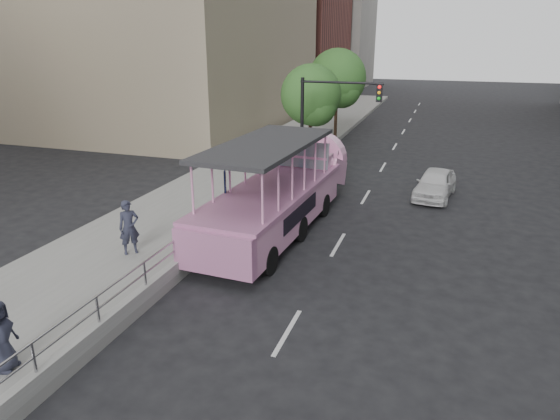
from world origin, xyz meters
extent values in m
plane|color=black|center=(0.00, 0.00, 0.00)|extent=(160.00, 160.00, 0.00)
cube|color=gray|center=(-5.75, 10.00, 0.15)|extent=(5.50, 80.00, 0.30)
cube|color=#A6A7A1|center=(-3.12, 2.00, 0.48)|extent=(0.24, 30.00, 0.36)
cylinder|color=#A6A5AA|center=(-3.12, -6.00, 1.01)|extent=(0.07, 0.07, 0.70)
cylinder|color=#A6A5AA|center=(-3.12, -4.00, 1.01)|extent=(0.07, 0.07, 0.70)
cylinder|color=#A6A5AA|center=(-3.12, -2.00, 1.01)|extent=(0.07, 0.07, 0.70)
cylinder|color=#A6A5AA|center=(-3.12, 0.00, 1.01)|extent=(0.07, 0.07, 0.70)
cylinder|color=#A6A5AA|center=(-3.12, 2.00, 1.01)|extent=(0.07, 0.07, 0.70)
cylinder|color=#A6A5AA|center=(-3.12, 4.00, 1.01)|extent=(0.07, 0.07, 0.70)
cylinder|color=#A6A5AA|center=(-3.12, 6.00, 1.01)|extent=(0.07, 0.07, 0.70)
cylinder|color=#A6A5AA|center=(-3.12, 8.00, 1.01)|extent=(0.07, 0.07, 0.70)
cylinder|color=#A6A5AA|center=(-3.12, 10.00, 1.01)|extent=(0.07, 0.07, 0.70)
cylinder|color=#A6A5AA|center=(-3.12, 12.00, 1.01)|extent=(0.07, 0.07, 0.70)
cylinder|color=#A6A5AA|center=(-3.12, 2.00, 1.01)|extent=(0.06, 22.00, 0.06)
cylinder|color=#A6A5AA|center=(-3.12, 2.00, 1.34)|extent=(0.06, 22.00, 0.06)
cylinder|color=black|center=(-2.92, 1.07, 0.47)|extent=(0.42, 0.96, 0.95)
cylinder|color=black|center=(-0.61, 0.95, 0.47)|extent=(0.42, 0.96, 0.95)
cylinder|color=black|center=(-2.77, 4.01, 0.47)|extent=(0.42, 0.96, 0.95)
cylinder|color=black|center=(-0.46, 3.89, 0.47)|extent=(0.42, 0.96, 0.95)
cylinder|color=black|center=(-2.61, 6.95, 0.47)|extent=(0.42, 0.96, 0.95)
cylinder|color=black|center=(-0.30, 6.83, 0.47)|extent=(0.42, 0.96, 0.95)
cube|color=pink|center=(-1.60, 4.16, 1.08)|extent=(3.08, 8.74, 1.31)
cube|color=pink|center=(-1.33, 9.20, 1.34)|extent=(2.69, 2.36, 1.64)
cylinder|color=pink|center=(-1.29, 10.09, 1.65)|extent=(2.50, 0.87, 2.47)
cube|color=#AA6390|center=(-1.84, -0.30, 1.08)|extent=(2.64, 0.51, 1.31)
cube|color=#AA6390|center=(-1.60, 4.16, 1.80)|extent=(3.22, 9.06, 0.13)
cube|color=#242527|center=(-1.62, 3.74, 3.56)|extent=(3.15, 7.07, 0.15)
cube|color=#9BAAB7|center=(-1.43, 7.36, 2.44)|extent=(2.42, 0.34, 1.10)
cube|color=pink|center=(-1.41, 7.83, 2.12)|extent=(2.36, 1.17, 0.53)
imported|color=silver|center=(4.05, 11.00, 0.67)|extent=(2.07, 4.08, 1.33)
imported|color=#272A3A|center=(-5.26, 0.40, 1.22)|extent=(0.78, 0.79, 1.84)
imported|color=#272A3A|center=(-4.23, -5.75, 1.13)|extent=(0.69, 0.90, 1.65)
cylinder|color=black|center=(-2.95, 3.00, 1.33)|extent=(0.09, 0.09, 2.66)
cube|color=navy|center=(-2.95, 3.00, 2.45)|extent=(0.29, 0.61, 0.96)
cube|color=silver|center=(-2.92, 3.00, 2.45)|extent=(0.18, 0.39, 0.59)
cylinder|color=black|center=(-2.90, 12.50, 2.60)|extent=(0.18, 0.18, 5.20)
cylinder|color=black|center=(-0.90, 12.50, 5.00)|extent=(4.20, 0.12, 0.12)
cube|color=black|center=(1.00, 12.50, 4.55)|extent=(0.28, 0.22, 0.85)
sphere|color=red|center=(1.00, 12.37, 4.85)|extent=(0.16, 0.16, 0.16)
cylinder|color=#372519|center=(-3.40, 16.00, 1.54)|extent=(0.22, 0.22, 3.08)
sphere|color=#245321|center=(-3.40, 16.00, 3.96)|extent=(3.52, 3.52, 3.52)
sphere|color=#245321|center=(-3.00, 15.70, 3.41)|extent=(2.42, 2.42, 2.42)
cylinder|color=#372519|center=(-3.20, 22.00, 1.74)|extent=(0.22, 0.22, 3.47)
sphere|color=#245321|center=(-3.20, 22.00, 4.46)|extent=(3.97, 3.97, 3.97)
sphere|color=#245321|center=(-2.80, 21.70, 3.84)|extent=(2.73, 2.73, 2.73)
cube|color=gray|center=(-16.00, 64.00, 10.00)|extent=(16.00, 14.00, 20.00)
camera|label=1|loc=(4.35, -12.49, 7.16)|focal=32.00mm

